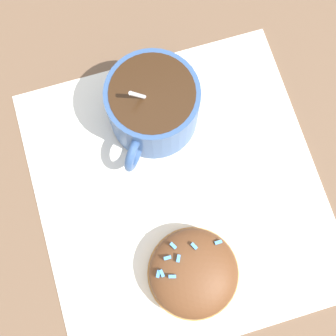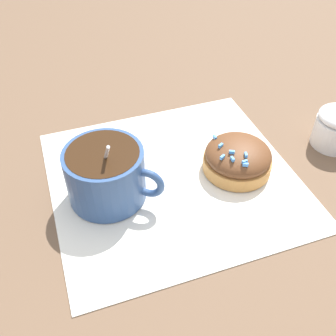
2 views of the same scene
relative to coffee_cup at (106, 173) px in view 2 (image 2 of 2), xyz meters
The scene contains 4 objects.
ground_plane 0.10m from the coffee_cup, ahead, with size 3.00×3.00×0.00m, color brown.
paper_napkin 0.10m from the coffee_cup, ahead, with size 0.34×0.32×0.00m.
coffee_cup is the anchor object (origin of this frame).
frosted_pastry 0.17m from the coffee_cup, ahead, with size 0.09×0.09×0.04m.
Camera 2 is at (-0.10, -0.36, 0.37)m, focal length 42.00 mm.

